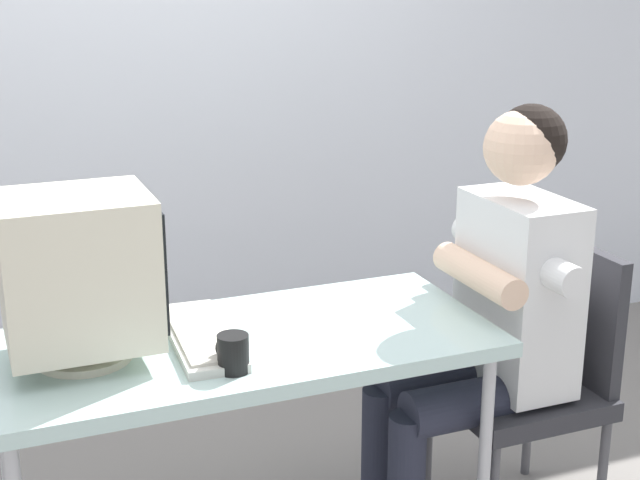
% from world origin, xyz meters
% --- Properties ---
extents(wall_back, '(8.00, 0.10, 3.00)m').
position_xyz_m(wall_back, '(0.30, 1.40, 1.50)').
color(wall_back, silver).
rests_on(wall_back, ground_plane).
extents(desk, '(1.36, 0.62, 0.74)m').
position_xyz_m(desk, '(0.00, 0.00, 0.68)').
color(desk, '#B7B7BC').
rests_on(desk, ground_plane).
extents(crt_monitor, '(0.38, 0.32, 0.43)m').
position_xyz_m(crt_monitor, '(-0.41, 0.02, 0.97)').
color(crt_monitor, beige).
rests_on(crt_monitor, desk).
extents(keyboard, '(0.18, 0.49, 0.03)m').
position_xyz_m(keyboard, '(-0.11, 0.02, 0.75)').
color(keyboard, silver).
rests_on(keyboard, desk).
extents(office_chair, '(0.45, 0.45, 0.89)m').
position_xyz_m(office_chair, '(0.93, -0.04, 0.50)').
color(office_chair, '#4C4C51').
rests_on(office_chair, ground_plane).
extents(person_seated, '(0.70, 0.58, 1.33)m').
position_xyz_m(person_seated, '(0.75, -0.04, 0.73)').
color(person_seated, silver).
rests_on(person_seated, ground_plane).
extents(desk_mug, '(0.08, 0.09, 0.10)m').
position_xyz_m(desk_mug, '(-0.08, -0.19, 0.79)').
color(desk_mug, black).
rests_on(desk_mug, desk).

